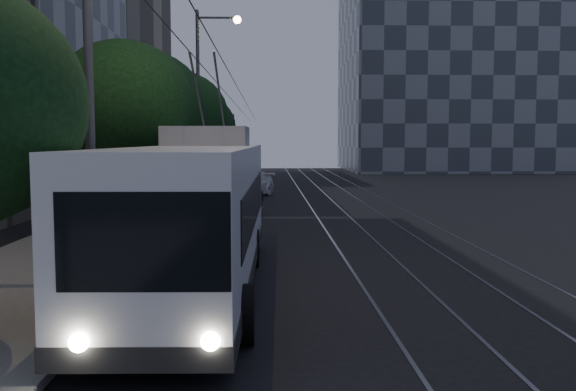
{
  "coord_description": "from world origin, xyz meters",
  "views": [
    {
      "loc": [
        -1.94,
        -16.32,
        3.41
      ],
      "look_at": [
        -1.29,
        2.89,
        1.73
      ],
      "focal_mm": 40.0,
      "sensor_mm": 36.0,
      "label": 1
    }
  ],
  "objects_px": {
    "trolleybus": "(196,214)",
    "car_white_b": "(247,185)",
    "pickup_silver": "(211,199)",
    "car_white_d": "(256,179)",
    "car_white_c": "(248,181)",
    "car_white_a": "(224,190)",
    "streetlamp_far": "(206,87)"
  },
  "relations": [
    {
      "from": "trolleybus",
      "to": "car_white_b",
      "type": "bearing_deg",
      "value": 90.3
    },
    {
      "from": "pickup_silver",
      "to": "car_white_d",
      "type": "xyz_separation_m",
      "value": [
        1.6,
        18.63,
        -0.3
      ]
    },
    {
      "from": "car_white_c",
      "to": "car_white_d",
      "type": "relative_size",
      "value": 1.27
    },
    {
      "from": "trolleybus",
      "to": "car_white_b",
      "type": "xyz_separation_m",
      "value": [
        0.42,
        23.55,
        -1.04
      ]
    },
    {
      "from": "pickup_silver",
      "to": "car_white_a",
      "type": "relative_size",
      "value": 1.78
    },
    {
      "from": "trolleybus",
      "to": "streetlamp_far",
      "type": "relative_size",
      "value": 1.19
    },
    {
      "from": "trolleybus",
      "to": "car_white_a",
      "type": "height_order",
      "value": "trolleybus"
    },
    {
      "from": "car_white_c",
      "to": "streetlamp_far",
      "type": "xyz_separation_m",
      "value": [
        -2.27,
        -4.14,
        5.64
      ]
    },
    {
      "from": "pickup_silver",
      "to": "car_white_d",
      "type": "distance_m",
      "value": 18.7
    },
    {
      "from": "car_white_a",
      "to": "trolleybus",
      "type": "bearing_deg",
      "value": -112.14
    },
    {
      "from": "pickup_silver",
      "to": "car_white_a",
      "type": "bearing_deg",
      "value": 106.79
    },
    {
      "from": "trolleybus",
      "to": "pickup_silver",
      "type": "height_order",
      "value": "trolleybus"
    },
    {
      "from": "pickup_silver",
      "to": "car_white_b",
      "type": "relative_size",
      "value": 1.36
    },
    {
      "from": "trolleybus",
      "to": "car_white_d",
      "type": "height_order",
      "value": "trolleybus"
    },
    {
      "from": "streetlamp_far",
      "to": "car_white_b",
      "type": "bearing_deg",
      "value": 29.92
    },
    {
      "from": "car_white_b",
      "to": "car_white_d",
      "type": "distance_m",
      "value": 7.74
    },
    {
      "from": "pickup_silver",
      "to": "car_white_c",
      "type": "relative_size",
      "value": 1.44
    },
    {
      "from": "car_white_b",
      "to": "streetlamp_far",
      "type": "bearing_deg",
      "value": -125.62
    },
    {
      "from": "car_white_d",
      "to": "trolleybus",
      "type": "bearing_deg",
      "value": -71.15
    },
    {
      "from": "car_white_b",
      "to": "car_white_d",
      "type": "bearing_deg",
      "value": 111.3
    },
    {
      "from": "car_white_d",
      "to": "car_white_b",
      "type": "bearing_deg",
      "value": -72.75
    },
    {
      "from": "car_white_d",
      "to": "car_white_a",
      "type": "bearing_deg",
      "value": -78.27
    },
    {
      "from": "car_white_a",
      "to": "car_white_d",
      "type": "xyz_separation_m",
      "value": [
        1.6,
        10.5,
        -0.02
      ]
    },
    {
      "from": "car_white_a",
      "to": "car_white_b",
      "type": "xyz_separation_m",
      "value": [
        1.17,
        2.77,
        0.07
      ]
    },
    {
      "from": "car_white_d",
      "to": "streetlamp_far",
      "type": "distance_m",
      "value": 11.04
    },
    {
      "from": "trolleybus",
      "to": "car_white_a",
      "type": "relative_size",
      "value": 3.48
    },
    {
      "from": "trolleybus",
      "to": "car_white_b",
      "type": "distance_m",
      "value": 23.57
    },
    {
      "from": "car_white_b",
      "to": "pickup_silver",
      "type": "bearing_deg",
      "value": -71.69
    },
    {
      "from": "pickup_silver",
      "to": "car_white_b",
      "type": "height_order",
      "value": "pickup_silver"
    },
    {
      "from": "car_white_b",
      "to": "car_white_d",
      "type": "height_order",
      "value": "car_white_b"
    },
    {
      "from": "trolleybus",
      "to": "car_white_d",
      "type": "bearing_deg",
      "value": 89.77
    },
    {
      "from": "car_white_d",
      "to": "streetlamp_far",
      "type": "xyz_separation_m",
      "value": [
        -2.68,
        -9.02,
        5.78
      ]
    }
  ]
}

